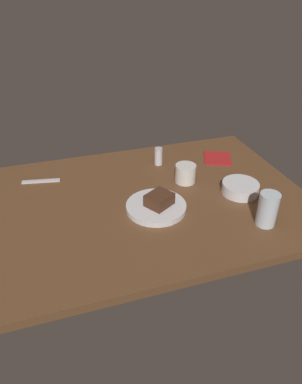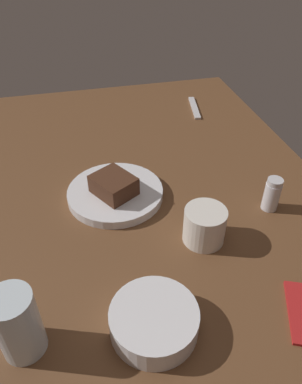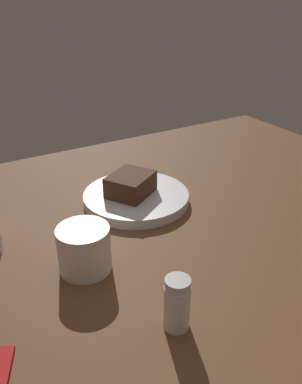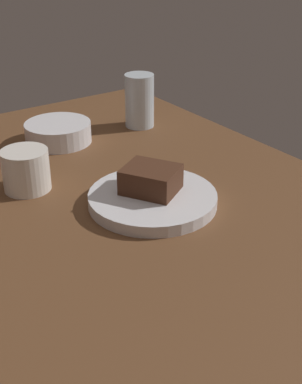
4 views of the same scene
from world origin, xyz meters
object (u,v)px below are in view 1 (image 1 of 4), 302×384
at_px(chocolate_cake_slice, 159,200).
at_px(dessert_plate, 156,207).
at_px(salt_shaker, 159,156).
at_px(dessert_spoon, 41,181).
at_px(coffee_cup, 185,173).
at_px(water_glass, 268,209).
at_px(folded_napkin, 217,158).
at_px(side_bowl, 240,188).

bearing_deg(chocolate_cake_slice, dessert_plate, -19.16).
bearing_deg(salt_shaker, dessert_spoon, 0.20).
distance_m(coffee_cup, dessert_spoon, 0.58).
xyz_separation_m(chocolate_cake_slice, dessert_spoon, (0.39, -0.32, -0.04)).
bearing_deg(coffee_cup, water_glass, 113.96).
bearing_deg(chocolate_cake_slice, dessert_spoon, -39.36).
bearing_deg(folded_napkin, salt_shaker, -7.09).
xyz_separation_m(salt_shaker, side_bowl, (-0.22, 0.31, -0.02)).
distance_m(coffee_cup, folded_napkin, 0.26).
distance_m(salt_shaker, coffee_cup, 0.18).
relative_size(salt_shaker, folded_napkin, 0.59).
bearing_deg(side_bowl, coffee_cup, -40.34).
relative_size(salt_shaker, coffee_cup, 0.93).
xyz_separation_m(chocolate_cake_slice, folded_napkin, (-0.38, -0.29, -0.04)).
bearing_deg(side_bowl, salt_shaker, -54.68).
bearing_deg(dessert_plate, folded_napkin, -143.44).
relative_size(dessert_plate, dessert_spoon, 1.43).
xyz_separation_m(dessert_plate, coffee_cup, (-0.17, -0.15, 0.03)).
relative_size(chocolate_cake_slice, coffee_cup, 1.07).
relative_size(dessert_plate, side_bowl, 1.54).
bearing_deg(folded_napkin, water_glass, 82.27).
xyz_separation_m(dessert_plate, salt_shaker, (-0.12, -0.32, 0.03)).
distance_m(dessert_plate, water_glass, 0.38).
relative_size(salt_shaker, water_glass, 0.65).
height_order(side_bowl, coffee_cup, coffee_cup).
xyz_separation_m(side_bowl, coffee_cup, (0.17, -0.14, 0.02)).
relative_size(salt_shaker, dessert_spoon, 0.51).
height_order(salt_shaker, dessert_spoon, salt_shaker).
relative_size(side_bowl, dessert_spoon, 0.93).
height_order(salt_shaker, side_bowl, salt_shaker).
xyz_separation_m(water_glass, side_bowl, (-0.02, -0.20, -0.04)).
distance_m(side_bowl, coffee_cup, 0.22).
bearing_deg(water_glass, side_bowl, -94.97).
bearing_deg(coffee_cup, salt_shaker, -72.14).
bearing_deg(dessert_plate, water_glass, 149.51).
bearing_deg(folded_napkin, dessert_spoon, -2.37).
xyz_separation_m(chocolate_cake_slice, side_bowl, (-0.33, -0.01, -0.02)).
distance_m(chocolate_cake_slice, coffee_cup, 0.22).
distance_m(dessert_plate, salt_shaker, 0.34).
bearing_deg(water_glass, dessert_plate, -30.49).
height_order(dessert_plate, folded_napkin, dessert_plate).
relative_size(chocolate_cake_slice, water_glass, 0.74).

